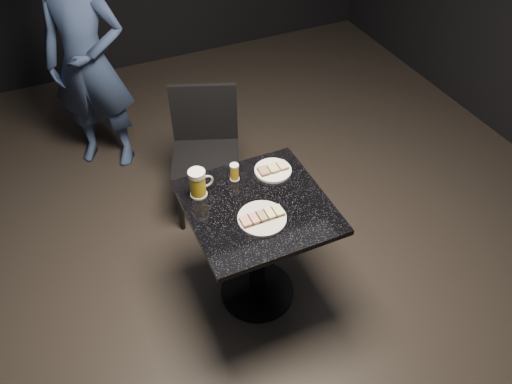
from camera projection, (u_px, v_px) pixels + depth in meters
floor at (257, 292)px, 3.03m from camera, size 6.00×6.00×0.00m
plate_large at (262, 218)px, 2.43m from camera, size 0.24×0.24×0.01m
plate_small at (273, 170)px, 2.69m from camera, size 0.20×0.20×0.01m
patron at (87, 63)px, 3.40m from camera, size 0.71×0.64×1.64m
table at (258, 236)px, 2.68m from camera, size 0.70×0.70×0.75m
beer_mug at (198, 183)px, 2.51m from camera, size 0.13×0.09×0.16m
beer_tumbler at (235, 172)px, 2.62m from camera, size 0.05×0.05×0.10m
chair at (206, 146)px, 3.25m from camera, size 0.55×0.55×0.88m
canapes_on_plate_large at (262, 216)px, 2.42m from camera, size 0.22×0.07×0.02m
canapes_on_plate_small at (273, 168)px, 2.68m from camera, size 0.16×0.07×0.02m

